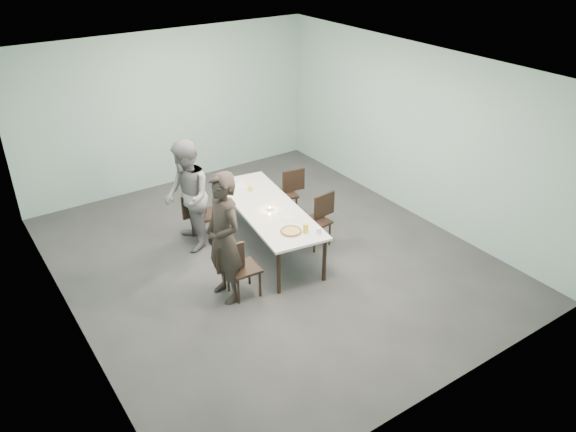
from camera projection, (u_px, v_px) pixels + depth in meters
ground at (268, 257)px, 8.97m from camera, size 7.00×7.00×0.00m
room_shell at (266, 138)px, 8.00m from camera, size 6.02×7.02×3.01m
table at (268, 210)px, 8.91m from camera, size 1.28×2.70×0.75m
chair_near_left at (238, 266)px, 7.85m from camera, size 0.62×0.45×0.87m
chair_far_left at (201, 213)px, 9.23m from camera, size 0.62×0.43×0.87m
chair_near_right at (319, 216)px, 9.12m from camera, size 0.63×0.46×0.87m
chair_far_right at (288, 190)px, 9.98m from camera, size 0.64×0.48×0.87m
diner_near at (224, 238)px, 7.61m from camera, size 0.49×0.72×1.92m
diner_far at (187, 197)px, 8.84m from camera, size 0.87×1.02×1.82m
pizza at (291, 231)px, 8.16m from camera, size 0.34×0.34×0.04m
side_plate at (287, 218)px, 8.54m from camera, size 0.18×0.18×0.01m
beer_glass at (306, 228)px, 8.12m from camera, size 0.08×0.08×0.15m
water_tumbler at (319, 231)px, 8.12m from camera, size 0.08×0.08×0.09m
tealight at (269, 209)px, 8.78m from camera, size 0.06×0.06×0.05m
amber_tumbler at (250, 189)px, 9.37m from camera, size 0.07×0.07×0.08m
menu at (237, 186)px, 9.54m from camera, size 0.33×0.26×0.01m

